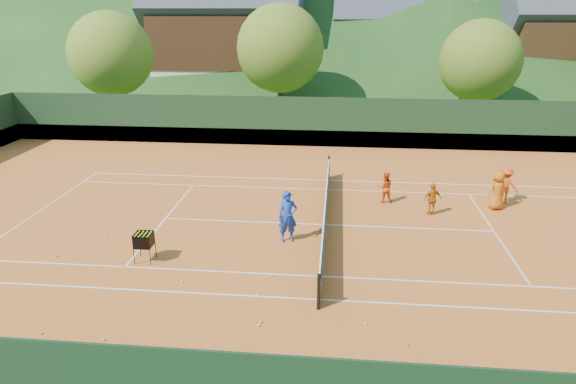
# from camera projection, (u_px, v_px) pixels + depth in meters

# --- Properties ---
(ground) EXTENTS (400.00, 400.00, 0.00)m
(ground) POSITION_uv_depth(u_px,v_px,m) (325.00, 225.00, 20.03)
(ground) COLOR #2D5019
(ground) RESTS_ON ground
(clay_court) EXTENTS (40.00, 24.00, 0.02)m
(clay_court) POSITION_uv_depth(u_px,v_px,m) (325.00, 225.00, 20.02)
(clay_court) COLOR #C05B1F
(clay_court) RESTS_ON ground
(coach) EXTENTS (0.80, 0.64, 1.91)m
(coach) POSITION_uv_depth(u_px,v_px,m) (288.00, 217.00, 18.31)
(coach) COLOR #193BA6
(coach) RESTS_ON clay_court
(student_a) EXTENTS (0.70, 0.56, 1.36)m
(student_a) POSITION_uv_depth(u_px,v_px,m) (385.00, 187.00, 22.12)
(student_a) COLOR #D84D13
(student_a) RESTS_ON clay_court
(student_b) EXTENTS (0.85, 0.59, 1.35)m
(student_b) POSITION_uv_depth(u_px,v_px,m) (432.00, 199.00, 20.78)
(student_b) COLOR orange
(student_b) RESTS_ON clay_court
(student_c) EXTENTS (0.94, 0.79, 1.65)m
(student_c) POSITION_uv_depth(u_px,v_px,m) (498.00, 190.00, 21.31)
(student_c) COLOR #CA6111
(student_c) RESTS_ON clay_court
(student_d) EXTENTS (1.17, 0.95, 1.58)m
(student_d) POSITION_uv_depth(u_px,v_px,m) (506.00, 185.00, 22.04)
(student_d) COLOR #CC4A12
(student_d) RESTS_ON clay_court
(tennis_ball_0) EXTENTS (0.07, 0.07, 0.07)m
(tennis_ball_0) POSITION_uv_depth(u_px,v_px,m) (366.00, 323.00, 13.72)
(tennis_ball_0) COLOR yellow
(tennis_ball_0) RESTS_ON clay_court
(tennis_ball_1) EXTENTS (0.07, 0.07, 0.07)m
(tennis_ball_1) POSITION_uv_depth(u_px,v_px,m) (107.00, 234.00, 19.13)
(tennis_ball_1) COLOR yellow
(tennis_ball_1) RESTS_ON clay_court
(tennis_ball_2) EXTENTS (0.07, 0.07, 0.07)m
(tennis_ball_2) POSITION_uv_depth(u_px,v_px,m) (261.00, 322.00, 13.77)
(tennis_ball_2) COLOR yellow
(tennis_ball_2) RESTS_ON clay_court
(tennis_ball_3) EXTENTS (0.07, 0.07, 0.07)m
(tennis_ball_3) POSITION_uv_depth(u_px,v_px,m) (56.00, 256.00, 17.42)
(tennis_ball_3) COLOR yellow
(tennis_ball_3) RESTS_ON clay_court
(tennis_ball_4) EXTENTS (0.07, 0.07, 0.07)m
(tennis_ball_4) POSITION_uv_depth(u_px,v_px,m) (467.00, 259.00, 17.23)
(tennis_ball_4) COLOR yellow
(tennis_ball_4) RESTS_ON clay_court
(tennis_ball_5) EXTENTS (0.07, 0.07, 0.07)m
(tennis_ball_5) POSITION_uv_depth(u_px,v_px,m) (259.00, 325.00, 13.62)
(tennis_ball_5) COLOR yellow
(tennis_ball_5) RESTS_ON clay_court
(tennis_ball_6) EXTENTS (0.07, 0.07, 0.07)m
(tennis_ball_6) POSITION_uv_depth(u_px,v_px,m) (182.00, 282.00, 15.78)
(tennis_ball_6) COLOR yellow
(tennis_ball_6) RESTS_ON clay_court
(tennis_ball_7) EXTENTS (0.07, 0.07, 0.07)m
(tennis_ball_7) POSITION_uv_depth(u_px,v_px,m) (401.00, 377.00, 11.73)
(tennis_ball_7) COLOR yellow
(tennis_ball_7) RESTS_ON clay_court
(tennis_ball_8) EXTENTS (0.07, 0.07, 0.07)m
(tennis_ball_8) POSITION_uv_depth(u_px,v_px,m) (225.00, 254.00, 17.54)
(tennis_ball_8) COLOR yellow
(tennis_ball_8) RESTS_ON clay_court
(tennis_ball_9) EXTENTS (0.07, 0.07, 0.07)m
(tennis_ball_9) POSITION_uv_depth(u_px,v_px,m) (181.00, 240.00, 18.66)
(tennis_ball_9) COLOR yellow
(tennis_ball_9) RESTS_ON clay_court
(tennis_ball_10) EXTENTS (0.07, 0.07, 0.07)m
(tennis_ball_10) POSITION_uv_depth(u_px,v_px,m) (293.00, 247.00, 18.04)
(tennis_ball_10) COLOR yellow
(tennis_ball_10) RESTS_ON clay_court
(tennis_ball_11) EXTENTS (0.07, 0.07, 0.07)m
(tennis_ball_11) POSITION_uv_depth(u_px,v_px,m) (104.00, 340.00, 13.02)
(tennis_ball_11) COLOR yellow
(tennis_ball_11) RESTS_ON clay_court
(tennis_ball_12) EXTENTS (0.07, 0.07, 0.07)m
(tennis_ball_12) POSITION_uv_depth(u_px,v_px,m) (272.00, 359.00, 12.33)
(tennis_ball_12) COLOR yellow
(tennis_ball_12) RESTS_ON clay_court
(tennis_ball_13) EXTENTS (0.07, 0.07, 0.07)m
(tennis_ball_13) POSITION_uv_depth(u_px,v_px,m) (258.00, 295.00, 15.06)
(tennis_ball_13) COLOR yellow
(tennis_ball_13) RESTS_ON clay_court
(tennis_ball_14) EXTENTS (0.07, 0.07, 0.07)m
(tennis_ball_14) POSITION_uv_depth(u_px,v_px,m) (196.00, 255.00, 17.52)
(tennis_ball_14) COLOR yellow
(tennis_ball_14) RESTS_ON clay_court
(tennis_ball_16) EXTENTS (0.07, 0.07, 0.07)m
(tennis_ball_16) POSITION_uv_depth(u_px,v_px,m) (41.00, 333.00, 13.29)
(tennis_ball_16) COLOR yellow
(tennis_ball_16) RESTS_ON clay_court
(tennis_ball_17) EXTENTS (0.07, 0.07, 0.07)m
(tennis_ball_17) POSITION_uv_depth(u_px,v_px,m) (407.00, 345.00, 12.84)
(tennis_ball_17) COLOR yellow
(tennis_ball_17) RESTS_ON clay_court
(tennis_ball_18) EXTENTS (0.07, 0.07, 0.07)m
(tennis_ball_18) POSITION_uv_depth(u_px,v_px,m) (332.00, 252.00, 17.73)
(tennis_ball_18) COLOR yellow
(tennis_ball_18) RESTS_ON clay_court
(tennis_ball_19) EXTENTS (0.07, 0.07, 0.07)m
(tennis_ball_19) POSITION_uv_depth(u_px,v_px,m) (271.00, 276.00, 16.14)
(tennis_ball_19) COLOR yellow
(tennis_ball_19) RESTS_ON clay_court
(tennis_ball_20) EXTENTS (0.07, 0.07, 0.07)m
(tennis_ball_20) POSITION_uv_depth(u_px,v_px,m) (315.00, 236.00, 18.95)
(tennis_ball_20) COLOR yellow
(tennis_ball_20) RESTS_ON clay_court
(court_lines) EXTENTS (23.83, 11.03, 0.00)m
(court_lines) POSITION_uv_depth(u_px,v_px,m) (325.00, 225.00, 20.02)
(court_lines) COLOR white
(court_lines) RESTS_ON clay_court
(tennis_net) EXTENTS (0.10, 12.07, 1.10)m
(tennis_net) POSITION_uv_depth(u_px,v_px,m) (325.00, 213.00, 19.85)
(tennis_net) COLOR black
(tennis_net) RESTS_ON clay_court
(perimeter_fence) EXTENTS (40.40, 24.24, 3.00)m
(perimeter_fence) POSITION_uv_depth(u_px,v_px,m) (326.00, 195.00, 19.60)
(perimeter_fence) COLOR black
(perimeter_fence) RESTS_ON clay_court
(ball_hopper) EXTENTS (0.57, 0.57, 1.00)m
(ball_hopper) POSITION_uv_depth(u_px,v_px,m) (144.00, 240.00, 16.92)
(ball_hopper) COLOR black
(ball_hopper) RESTS_ON clay_court
(chalet_left) EXTENTS (13.80, 9.93, 12.92)m
(chalet_left) POSITION_uv_depth(u_px,v_px,m) (227.00, 35.00, 47.13)
(chalet_left) COLOR beige
(chalet_left) RESTS_ON ground
(chalet_mid) EXTENTS (12.65, 8.82, 11.45)m
(chalet_mid) POSITION_uv_depth(u_px,v_px,m) (399.00, 41.00, 49.62)
(chalet_mid) COLOR beige
(chalet_mid) RESTS_ON ground
(chalet_right) EXTENTS (11.50, 8.82, 11.91)m
(chalet_right) POSITION_uv_depth(u_px,v_px,m) (567.00, 41.00, 44.49)
(chalet_right) COLOR beige
(chalet_right) RESTS_ON ground
(tree_a) EXTENTS (6.00, 6.00, 7.88)m
(tree_a) POSITION_uv_depth(u_px,v_px,m) (111.00, 54.00, 36.71)
(tree_a) COLOR #3C2418
(tree_a) RESTS_ON ground
(tree_b) EXTENTS (6.40, 6.40, 8.40)m
(tree_b) POSITION_uv_depth(u_px,v_px,m) (280.00, 49.00, 37.36)
(tree_b) COLOR #3F2819
(tree_b) RESTS_ON ground
(tree_c) EXTENTS (5.60, 5.60, 7.35)m
(tree_c) POSITION_uv_depth(u_px,v_px,m) (480.00, 61.00, 35.36)
(tree_c) COLOR #432C1A
(tree_c) RESTS_ON ground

